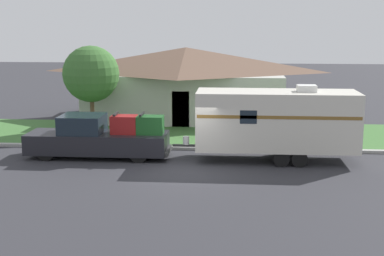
% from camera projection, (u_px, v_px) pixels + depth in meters
% --- Properties ---
extents(ground_plane, '(120.00, 120.00, 0.00)m').
position_uv_depth(ground_plane, '(185.00, 171.00, 21.80)').
color(ground_plane, '#2D2D33').
extents(curb_strip, '(80.00, 0.30, 0.14)m').
position_uv_depth(curb_strip, '(192.00, 148.00, 25.46)').
color(curb_strip, '#999993').
rests_on(curb_strip, ground_plane).
extents(lawn_strip, '(80.00, 7.00, 0.03)m').
position_uv_depth(lawn_strip, '(198.00, 134.00, 29.04)').
color(lawn_strip, '#3D6B33').
rests_on(lawn_strip, ground_plane).
extents(house_across_street, '(12.88, 7.49, 4.44)m').
position_uv_depth(house_across_street, '(186.00, 81.00, 33.85)').
color(house_across_street, '#B2B2A8').
rests_on(house_across_street, ground_plane).
extents(pickup_truck, '(6.38, 1.93, 2.03)m').
position_uv_depth(pickup_truck, '(99.00, 138.00, 23.90)').
color(pickup_truck, black).
rests_on(pickup_truck, ground_plane).
extents(travel_trailer, '(7.98, 2.30, 3.34)m').
position_uv_depth(travel_trailer, '(277.00, 120.00, 23.11)').
color(travel_trailer, black).
rests_on(travel_trailer, ground_plane).
extents(mailbox, '(0.48, 0.20, 1.36)m').
position_uv_depth(mailbox, '(158.00, 124.00, 26.27)').
color(mailbox, brown).
rests_on(mailbox, ground_plane).
extents(tree_in_yard, '(3.09, 3.09, 4.74)m').
position_uv_depth(tree_in_yard, '(91.00, 74.00, 29.27)').
color(tree_in_yard, brown).
rests_on(tree_in_yard, ground_plane).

